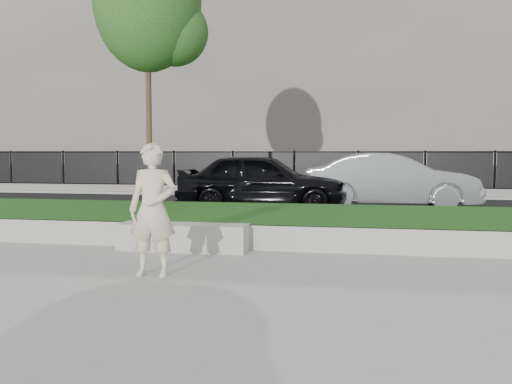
% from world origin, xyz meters
% --- Properties ---
extents(ground, '(90.00, 90.00, 0.00)m').
position_xyz_m(ground, '(0.00, 0.00, 0.00)').
color(ground, gray).
rests_on(ground, ground).
extents(grass_bank, '(34.00, 4.00, 0.40)m').
position_xyz_m(grass_bank, '(0.00, 3.00, 0.20)').
color(grass_bank, '#10350D').
rests_on(grass_bank, ground).
extents(grass_kerb, '(34.00, 0.08, 0.40)m').
position_xyz_m(grass_kerb, '(0.00, 1.04, 0.20)').
color(grass_kerb, '#99978F').
rests_on(grass_kerb, ground).
extents(street, '(34.00, 7.00, 0.04)m').
position_xyz_m(street, '(0.00, 8.50, 0.02)').
color(street, black).
rests_on(street, ground).
extents(far_pavement, '(34.00, 3.00, 0.12)m').
position_xyz_m(far_pavement, '(0.00, 13.00, 0.06)').
color(far_pavement, gray).
rests_on(far_pavement, ground).
extents(iron_fence, '(32.00, 0.30, 1.50)m').
position_xyz_m(iron_fence, '(0.00, 12.00, 0.54)').
color(iron_fence, slate).
rests_on(iron_fence, far_pavement).
extents(building_facade, '(34.00, 10.00, 10.00)m').
position_xyz_m(building_facade, '(0.00, 20.00, 5.00)').
color(building_facade, '#615B55').
rests_on(building_facade, ground).
extents(stone_bench, '(2.07, 0.52, 0.42)m').
position_xyz_m(stone_bench, '(-0.96, 0.80, 0.21)').
color(stone_bench, '#99978F').
rests_on(stone_bench, ground).
extents(man, '(0.63, 0.43, 1.68)m').
position_xyz_m(man, '(-0.74, -1.04, 0.84)').
color(man, beige).
rests_on(man, ground).
extents(book, '(0.21, 0.17, 0.02)m').
position_xyz_m(book, '(-1.50, 0.80, 0.44)').
color(book, beige).
rests_on(book, stone_bench).
extents(young_tree, '(2.35, 2.25, 5.76)m').
position_xyz_m(young_tree, '(-2.56, 3.71, 4.59)').
color(young_tree, '#38281C').
rests_on(young_tree, grass_bank).
extents(car_dark, '(4.54, 2.04, 1.52)m').
position_xyz_m(car_dark, '(-0.85, 7.07, 0.80)').
color(car_dark, black).
rests_on(car_dark, street).
extents(car_silver, '(4.66, 1.95, 1.50)m').
position_xyz_m(car_silver, '(2.52, 7.94, 0.79)').
color(car_silver, gray).
rests_on(car_silver, street).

